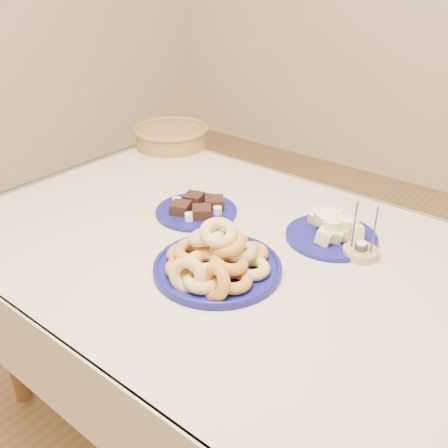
% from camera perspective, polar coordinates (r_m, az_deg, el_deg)
% --- Properties ---
extents(ground, '(5.00, 5.00, 0.00)m').
position_cam_1_polar(ground, '(1.94, 1.00, -21.98)').
color(ground, olive).
rests_on(ground, ground).
extents(dining_table, '(1.71, 1.11, 0.75)m').
position_cam_1_polar(dining_table, '(1.50, 1.21, -6.20)').
color(dining_table, brown).
rests_on(dining_table, ground).
extents(donut_platter, '(0.39, 0.39, 0.16)m').
position_cam_1_polar(donut_platter, '(1.31, -0.88, -4.16)').
color(donut_platter, navy).
rests_on(donut_platter, dining_table).
extents(melon_plate, '(0.32, 0.32, 0.09)m').
position_cam_1_polar(melon_plate, '(1.50, 12.36, -0.71)').
color(melon_plate, navy).
rests_on(melon_plate, dining_table).
extents(brownie_plate, '(0.35, 0.35, 0.05)m').
position_cam_1_polar(brownie_plate, '(1.62, -3.13, 1.70)').
color(brownie_plate, navy).
rests_on(brownie_plate, dining_table).
extents(wicker_basket, '(0.38, 0.38, 0.09)m').
position_cam_1_polar(wicker_basket, '(2.21, -6.06, 10.03)').
color(wicker_basket, brown).
rests_on(wicker_basket, dining_table).
extents(candle_holder, '(0.10, 0.10, 0.16)m').
position_cam_1_polar(candle_holder, '(1.44, 15.34, -3.03)').
color(candle_holder, tan).
rests_on(candle_holder, dining_table).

